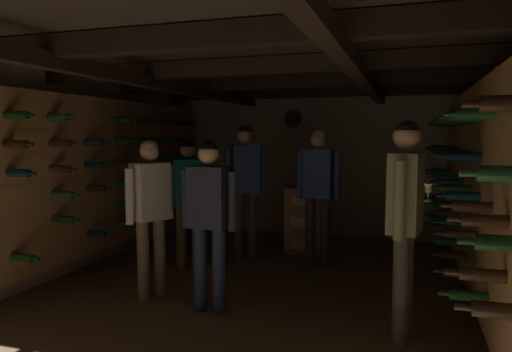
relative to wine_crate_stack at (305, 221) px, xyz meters
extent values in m
plane|color=#8C7051|center=(-0.14, -1.98, -0.45)|extent=(8.40, 8.40, 0.00)
cube|color=beige|center=(-0.14, 1.25, 0.73)|extent=(4.72, 0.06, 2.35)
cube|color=beige|center=(-2.47, -1.98, 0.73)|extent=(0.06, 6.40, 2.35)
cube|color=black|center=(-0.14, -1.98, 1.93)|extent=(4.72, 6.52, 0.06)
cube|color=black|center=(-0.14, -3.38, 1.81)|extent=(4.60, 0.14, 0.16)
cube|color=black|center=(-0.14, -1.98, 1.81)|extent=(4.60, 0.14, 0.16)
cube|color=black|center=(-0.14, -0.58, 1.81)|extent=(4.60, 0.14, 0.16)
cube|color=black|center=(-0.14, 0.82, 1.81)|extent=(4.60, 0.14, 0.16)
cube|color=black|center=(-1.18, -1.98, 1.70)|extent=(0.12, 6.40, 0.12)
cube|color=black|center=(0.89, -1.98, 1.70)|extent=(0.12, 6.40, 0.12)
cylinder|color=white|center=(-0.47, 1.21, 1.43)|extent=(0.27, 0.02, 0.27)
cylinder|color=#2D2314|center=(-0.47, 1.20, 1.43)|extent=(0.29, 0.01, 0.29)
cube|color=black|center=(-0.47, 1.19, 1.43)|extent=(0.04, 0.01, 0.09)
cube|color=black|center=(-0.47, 1.19, 1.43)|extent=(0.09, 0.01, 0.13)
cube|color=#A37547|center=(-2.28, -1.83, 0.70)|extent=(0.32, 5.50, 1.80)
cylinder|color=#143819|center=(-2.02, -2.92, 0.06)|extent=(0.28, 0.07, 0.07)
cylinder|color=#143819|center=(-1.85, -2.92, 0.06)|extent=(0.07, 0.03, 0.03)
cylinder|color=#0F2838|center=(-2.02, -1.82, 0.06)|extent=(0.28, 0.07, 0.07)
cylinder|color=#0F2838|center=(-1.85, -1.82, 0.06)|extent=(0.07, 0.03, 0.03)
cylinder|color=#194723|center=(-2.02, -1.26, 0.06)|extent=(0.28, 0.07, 0.07)
cylinder|color=#194723|center=(-1.85, -1.26, 0.06)|extent=(0.07, 0.03, 0.03)
cylinder|color=#0F2838|center=(-2.02, -0.72, 0.06)|extent=(0.28, 0.07, 0.07)
cylinder|color=#0F2838|center=(-1.85, -0.72, 0.06)|extent=(0.07, 0.03, 0.03)
cylinder|color=black|center=(-2.02, -0.16, 0.06)|extent=(0.28, 0.07, 0.07)
cylinder|color=black|center=(-1.85, -0.16, 0.06)|extent=(0.07, 0.03, 0.03)
cylinder|color=#143819|center=(-2.02, -2.37, 0.31)|extent=(0.28, 0.07, 0.07)
cylinder|color=#143819|center=(-1.85, -2.37, 0.31)|extent=(0.07, 0.03, 0.03)
cylinder|color=#143819|center=(-2.02, -1.27, 0.31)|extent=(0.28, 0.07, 0.07)
cylinder|color=#143819|center=(-1.85, -1.27, 0.31)|extent=(0.07, 0.03, 0.03)
cylinder|color=#194723|center=(-2.02, -0.73, 0.31)|extent=(0.28, 0.07, 0.07)
cylinder|color=#194723|center=(-1.85, -0.73, 0.31)|extent=(0.07, 0.03, 0.03)
cylinder|color=#194723|center=(-2.02, 0.37, 0.31)|extent=(0.28, 0.07, 0.07)
cylinder|color=#194723|center=(-1.85, 0.37, 0.31)|extent=(0.07, 0.03, 0.03)
cylinder|color=#194723|center=(-2.02, -2.37, 0.57)|extent=(0.28, 0.07, 0.07)
cylinder|color=#194723|center=(-1.85, -2.37, 0.57)|extent=(0.07, 0.03, 0.03)
cylinder|color=black|center=(-2.02, -1.82, 0.57)|extent=(0.28, 0.07, 0.07)
cylinder|color=black|center=(-1.85, -1.82, 0.57)|extent=(0.07, 0.03, 0.03)
cylinder|color=#194723|center=(-2.02, -1.27, 0.57)|extent=(0.28, 0.07, 0.07)
cylinder|color=#194723|center=(-1.85, -1.27, 0.57)|extent=(0.07, 0.03, 0.03)
cylinder|color=#143819|center=(-2.02, -0.73, 0.57)|extent=(0.28, 0.07, 0.07)
cylinder|color=#143819|center=(-1.85, -0.73, 0.57)|extent=(0.07, 0.03, 0.03)
cylinder|color=#194723|center=(-2.02, -0.18, 0.57)|extent=(0.28, 0.07, 0.07)
cylinder|color=#194723|center=(-1.85, -0.18, 0.57)|extent=(0.07, 0.03, 0.03)
cylinder|color=#194723|center=(-2.02, 0.38, 0.57)|extent=(0.28, 0.07, 0.07)
cylinder|color=#194723|center=(-1.85, 0.38, 0.57)|extent=(0.07, 0.03, 0.03)
cylinder|color=#0F2838|center=(-2.02, -2.92, 0.83)|extent=(0.28, 0.07, 0.07)
cylinder|color=#0F2838|center=(-1.85, -2.92, 0.83)|extent=(0.07, 0.03, 0.03)
cylinder|color=black|center=(-2.02, -2.38, 0.83)|extent=(0.28, 0.07, 0.07)
cylinder|color=black|center=(-1.85, -2.38, 0.83)|extent=(0.07, 0.03, 0.03)
cylinder|color=#0F2838|center=(-2.02, -1.84, 0.83)|extent=(0.28, 0.07, 0.07)
cylinder|color=#0F2838|center=(-1.85, -1.84, 0.83)|extent=(0.07, 0.03, 0.03)
cylinder|color=black|center=(-2.02, -1.29, 0.83)|extent=(0.28, 0.07, 0.07)
cylinder|color=black|center=(-1.85, -1.29, 0.83)|extent=(0.07, 0.03, 0.03)
cylinder|color=#194723|center=(-2.02, -0.19, 0.83)|extent=(0.28, 0.07, 0.07)
cylinder|color=#194723|center=(-1.85, -0.19, 0.83)|extent=(0.07, 0.03, 0.03)
cylinder|color=#0F2838|center=(-2.02, 0.38, 0.83)|extent=(0.28, 0.07, 0.07)
cylinder|color=#0F2838|center=(-1.85, 0.38, 0.83)|extent=(0.07, 0.03, 0.03)
cylinder|color=black|center=(-2.02, -2.94, 1.09)|extent=(0.28, 0.07, 0.07)
cylinder|color=black|center=(-1.85, -2.94, 1.09)|extent=(0.07, 0.03, 0.03)
cylinder|color=black|center=(-2.02, -2.37, 1.09)|extent=(0.28, 0.07, 0.07)
cylinder|color=black|center=(-1.85, -2.37, 1.09)|extent=(0.07, 0.03, 0.03)
cylinder|color=#0F2838|center=(-2.02, -1.84, 1.09)|extent=(0.28, 0.07, 0.07)
cylinder|color=#0F2838|center=(-1.85, -1.84, 1.09)|extent=(0.07, 0.03, 0.03)
cylinder|color=#194723|center=(-2.02, -1.27, 1.09)|extent=(0.28, 0.07, 0.07)
cylinder|color=#194723|center=(-1.85, -1.27, 1.09)|extent=(0.07, 0.03, 0.03)
cylinder|color=#143819|center=(-2.02, -0.74, 1.09)|extent=(0.28, 0.07, 0.07)
cylinder|color=#143819|center=(-1.85, -0.74, 1.09)|extent=(0.07, 0.03, 0.03)
cylinder|color=#194723|center=(-2.02, -0.19, 1.09)|extent=(0.28, 0.07, 0.07)
cylinder|color=#194723|center=(-1.85, -0.19, 1.09)|extent=(0.07, 0.03, 0.03)
cylinder|color=#143819|center=(-2.02, 0.38, 1.09)|extent=(0.28, 0.07, 0.07)
cylinder|color=#143819|center=(-1.85, 0.38, 1.09)|extent=(0.07, 0.03, 0.03)
cylinder|color=#143819|center=(-2.02, -2.91, 1.34)|extent=(0.28, 0.07, 0.07)
cylinder|color=#143819|center=(-1.85, -2.91, 1.34)|extent=(0.07, 0.03, 0.03)
cylinder|color=#194723|center=(-2.02, -2.38, 1.34)|extent=(0.28, 0.07, 0.07)
cylinder|color=#194723|center=(-1.85, -2.38, 1.34)|extent=(0.07, 0.03, 0.03)
cylinder|color=#194723|center=(-2.02, -1.27, 1.34)|extent=(0.28, 0.07, 0.07)
cylinder|color=#194723|center=(-1.85, -1.27, 1.34)|extent=(0.07, 0.03, 0.03)
cylinder|color=black|center=(-2.02, -0.71, 1.34)|extent=(0.28, 0.07, 0.07)
cylinder|color=black|center=(-1.85, -0.71, 1.34)|extent=(0.07, 0.03, 0.03)
cylinder|color=#0F2838|center=(-2.02, -0.18, 1.34)|extent=(0.28, 0.07, 0.07)
cylinder|color=#0F2838|center=(-1.85, -0.18, 1.34)|extent=(0.07, 0.03, 0.03)
cylinder|color=#0F2838|center=(-2.02, 0.38, 1.34)|extent=(0.28, 0.07, 0.07)
cylinder|color=#0F2838|center=(-1.85, 0.38, 1.34)|extent=(0.07, 0.03, 0.03)
cube|color=#A37547|center=(-2.13, -1.83, -0.07)|extent=(0.02, 5.50, 0.02)
cube|color=#A37547|center=(-2.13, -1.83, 0.19)|extent=(0.02, 5.50, 0.02)
cube|color=#A37547|center=(-2.13, -1.83, 0.44)|extent=(0.02, 5.50, 0.02)
cube|color=#A37547|center=(-2.13, -1.83, 0.70)|extent=(0.02, 5.50, 0.02)
cube|color=#A37547|center=(-2.13, -1.83, 0.96)|extent=(0.02, 5.50, 0.02)
cube|color=#A37547|center=(-2.13, -1.83, 1.21)|extent=(0.02, 5.50, 0.02)
cube|color=#A37547|center=(-2.13, -1.83, 1.47)|extent=(0.02, 5.50, 0.02)
cube|color=#A37547|center=(2.00, -1.83, 0.70)|extent=(0.32, 5.50, 1.80)
cylinder|color=#143819|center=(1.74, -2.93, 0.10)|extent=(0.28, 0.07, 0.07)
cylinder|color=#143819|center=(1.56, -2.93, 0.10)|extent=(0.07, 0.03, 0.03)
cylinder|color=#143819|center=(1.74, -2.38, 0.10)|extent=(0.28, 0.07, 0.07)
cylinder|color=#143819|center=(1.56, -2.38, 0.10)|extent=(0.07, 0.03, 0.03)
cylinder|color=black|center=(1.74, -1.82, 0.10)|extent=(0.28, 0.07, 0.07)
cylinder|color=black|center=(1.56, -1.82, 0.10)|extent=(0.07, 0.03, 0.03)
cylinder|color=#194723|center=(1.74, -1.27, 0.10)|extent=(0.28, 0.07, 0.07)
cylinder|color=#194723|center=(1.56, -1.27, 0.10)|extent=(0.07, 0.03, 0.03)
cylinder|color=#0F2838|center=(1.74, -0.18, 0.10)|extent=(0.28, 0.07, 0.07)
cylinder|color=#0F2838|center=(1.56, -0.18, 0.10)|extent=(0.07, 0.03, 0.03)
cylinder|color=#194723|center=(1.74, 0.37, 0.10)|extent=(0.28, 0.07, 0.07)
cylinder|color=#194723|center=(1.56, 0.37, 0.10)|extent=(0.07, 0.03, 0.03)
cylinder|color=black|center=(1.74, -4.04, 0.40)|extent=(0.28, 0.07, 0.07)
cylinder|color=black|center=(1.56, -4.04, 0.40)|extent=(0.07, 0.03, 0.03)
cylinder|color=black|center=(1.74, -3.48, 0.40)|extent=(0.28, 0.07, 0.07)
cylinder|color=black|center=(1.56, -3.48, 0.40)|extent=(0.07, 0.03, 0.03)
cylinder|color=black|center=(1.74, -2.37, 0.40)|extent=(0.28, 0.07, 0.07)
cylinder|color=black|center=(1.56, -2.37, 0.40)|extent=(0.07, 0.03, 0.03)
cylinder|color=#0F2838|center=(1.74, -1.84, 0.40)|extent=(0.28, 0.07, 0.07)
cylinder|color=#0F2838|center=(1.56, -1.84, 0.40)|extent=(0.07, 0.03, 0.03)
cylinder|color=black|center=(1.74, -1.29, 0.40)|extent=(0.28, 0.07, 0.07)
cylinder|color=black|center=(1.56, -1.29, 0.40)|extent=(0.07, 0.03, 0.03)
cylinder|color=#143819|center=(1.74, -0.73, 0.40)|extent=(0.28, 0.07, 0.07)
cylinder|color=#143819|center=(1.56, -0.73, 0.40)|extent=(0.07, 0.03, 0.03)
cylinder|color=#143819|center=(1.74, -0.16, 0.40)|extent=(0.28, 0.07, 0.07)
cylinder|color=#143819|center=(1.56, -0.16, 0.40)|extent=(0.07, 0.03, 0.03)
cylinder|color=#143819|center=(1.74, -4.04, 0.70)|extent=(0.28, 0.07, 0.07)
cylinder|color=#143819|center=(1.56, -4.04, 0.70)|extent=(0.07, 0.03, 0.03)
cylinder|color=black|center=(1.74, -3.47, 0.70)|extent=(0.28, 0.07, 0.07)
cylinder|color=black|center=(1.56, -3.47, 0.70)|extent=(0.07, 0.03, 0.03)
cylinder|color=black|center=(1.74, -2.94, 0.70)|extent=(0.28, 0.07, 0.07)
cylinder|color=black|center=(1.56, -2.94, 0.70)|extent=(0.07, 0.03, 0.03)
cylinder|color=#0F2838|center=(1.74, -2.39, 0.70)|extent=(0.28, 0.07, 0.07)
cylinder|color=#0F2838|center=(1.56, -2.39, 0.70)|extent=(0.07, 0.03, 0.03)
cylinder|color=#194723|center=(1.74, -1.84, 0.70)|extent=(0.28, 0.07, 0.07)
cylinder|color=#194723|center=(1.56, -1.84, 0.70)|extent=(0.07, 0.03, 0.03)
cylinder|color=#0F2838|center=(1.74, -1.28, 0.70)|extent=(0.28, 0.07, 0.07)
cylinder|color=#0F2838|center=(1.56, -1.28, 0.70)|extent=(0.07, 0.03, 0.03)
cylinder|color=#0F2838|center=(1.74, -0.72, 0.70)|extent=(0.28, 0.07, 0.07)
cylinder|color=#0F2838|center=(1.56, -0.72, 0.70)|extent=(0.07, 0.03, 0.03)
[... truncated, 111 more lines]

